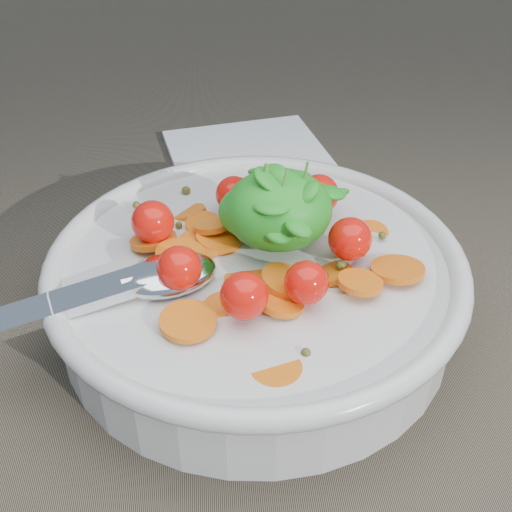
{
  "coord_description": "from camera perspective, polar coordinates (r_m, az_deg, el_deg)",
  "views": [
    {
      "loc": [
        -0.04,
        -0.39,
        0.34
      ],
      "look_at": [
        -0.01,
        -0.02,
        0.06
      ],
      "focal_mm": 45.0,
      "sensor_mm": 36.0,
      "label": 1
    }
  ],
  "objects": [
    {
      "name": "ground",
      "position": [
        0.52,
        0.48,
        -4.09
      ],
      "size": [
        6.0,
        6.0,
        0.0
      ],
      "primitive_type": "plane",
      "color": "brown",
      "rests_on": "ground"
    },
    {
      "name": "bowl",
      "position": [
        0.48,
        -0.01,
        -2.26
      ],
      "size": [
        0.33,
        0.31,
        0.13
      ],
      "color": "silver",
      "rests_on": "ground"
    },
    {
      "name": "napkin",
      "position": [
        0.73,
        -0.76,
        9.17
      ],
      "size": [
        0.2,
        0.18,
        0.01
      ],
      "primitive_type": "cube",
      "rotation": [
        0.0,
        0.0,
        0.19
      ],
      "color": "white",
      "rests_on": "ground"
    }
  ]
}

